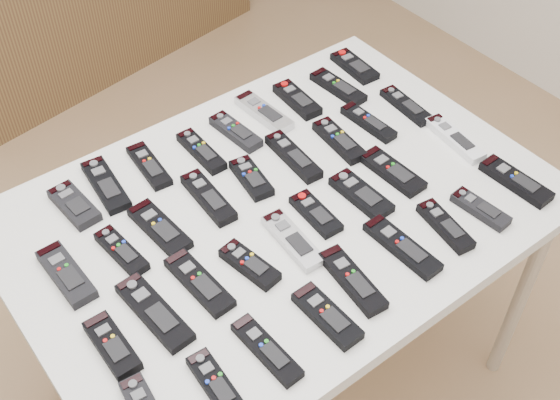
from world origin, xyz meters
TOP-DOWN VIEW (x-y plane):
  - ground at (0.00, 0.00)m, footprint 4.00×4.00m
  - table at (0.11, -0.13)m, footprint 1.25×0.88m
  - remote_0 at (-0.28, 0.15)m, footprint 0.07×0.15m
  - remote_1 at (-0.19, 0.17)m, footprint 0.08×0.20m
  - remote_2 at (-0.07, 0.17)m, footprint 0.06×0.17m
  - remote_3 at (0.06, 0.14)m, footprint 0.05×0.17m
  - remote_4 at (0.18, 0.14)m, footprint 0.06×0.17m
  - remote_5 at (0.28, 0.16)m, footprint 0.07×0.19m
  - remote_6 at (0.39, 0.15)m, footprint 0.06×0.16m
  - remote_7 at (0.52, 0.13)m, footprint 0.06×0.18m
  - remote_8 at (0.62, 0.18)m, footprint 0.07×0.16m
  - remote_9 at (-0.38, -0.02)m, footprint 0.06×0.18m
  - remote_10 at (-0.26, -0.04)m, footprint 0.06×0.16m
  - remote_11 at (-0.15, -0.03)m, footprint 0.07×0.18m
  - remote_12 at (-0.01, -0.01)m, footprint 0.06×0.19m
  - remote_13 at (0.11, -0.02)m, footprint 0.07×0.15m
  - remote_14 at (0.24, -0.02)m, footprint 0.06×0.19m
  - remote_15 at (0.37, -0.05)m, footprint 0.07×0.18m
  - remote_16 at (0.48, -0.04)m, footprint 0.05×0.17m
  - remote_17 at (0.61, -0.05)m, footprint 0.06×0.18m
  - remote_18 at (-0.39, -0.24)m, footprint 0.06×0.15m
  - remote_19 at (-0.28, -0.22)m, footprint 0.07×0.21m
  - remote_20 at (-0.17, -0.21)m, footprint 0.07×0.19m
  - remote_21 at (-0.05, -0.24)m, footprint 0.07×0.15m
  - remote_22 at (0.06, -0.24)m, footprint 0.06×0.19m
  - remote_23 at (0.16, -0.21)m, footprint 0.06×0.15m
  - remote_24 at (0.28, -0.23)m, footprint 0.07×0.17m
  - remote_25 at (0.40, -0.21)m, footprint 0.07×0.18m
  - remote_26 at (0.61, -0.22)m, footprint 0.07×0.19m
  - remote_28 at (-0.27, -0.44)m, footprint 0.06×0.16m
  - remote_29 at (-0.15, -0.43)m, footprint 0.05×0.18m
  - remote_30 at (-0.01, -0.44)m, footprint 0.06×0.17m
  - remote_31 at (0.09, -0.41)m, footprint 0.07×0.19m
  - remote_32 at (0.24, -0.40)m, footprint 0.06×0.20m
  - remote_33 at (0.37, -0.42)m, footprint 0.07×0.16m
  - remote_34 at (0.47, -0.43)m, footprint 0.06×0.15m
  - remote_35 at (0.61, -0.42)m, footprint 0.06×0.19m

SIDE VIEW (x-z plane):
  - ground at x=0.00m, z-range 0.00..0.00m
  - table at x=0.11m, z-range 0.33..1.11m
  - remote_2 at x=-0.07m, z-range 0.78..0.80m
  - remote_17 at x=0.61m, z-range 0.78..0.80m
  - remote_23 at x=0.16m, z-range 0.78..0.80m
  - remote_8 at x=0.62m, z-range 0.78..0.80m
  - remote_1 at x=-0.19m, z-range 0.78..0.80m
  - remote_7 at x=0.52m, z-range 0.78..0.80m
  - remote_11 at x=-0.15m, z-range 0.78..0.80m
  - remote_20 at x=-0.17m, z-range 0.78..0.80m
  - remote_22 at x=0.06m, z-range 0.78..0.80m
  - remote_25 at x=0.40m, z-range 0.78..0.80m
  - remote_29 at x=-0.15m, z-range 0.78..0.80m
  - remote_26 at x=0.61m, z-range 0.78..0.80m
  - remote_16 at x=0.48m, z-range 0.78..0.80m
  - remote_3 at x=0.06m, z-range 0.78..0.80m
  - remote_32 at x=0.24m, z-range 0.78..0.80m
  - remote_10 at x=-0.26m, z-range 0.78..0.80m
  - remote_19 at x=-0.28m, z-range 0.78..0.80m
  - remote_34 at x=0.47m, z-range 0.78..0.80m
  - remote_13 at x=0.11m, z-range 0.78..0.80m
  - remote_28 at x=-0.27m, z-range 0.78..0.80m
  - remote_24 at x=0.28m, z-range 0.78..0.80m
  - remote_4 at x=0.18m, z-range 0.78..0.80m
  - remote_0 at x=-0.28m, z-range 0.78..0.80m
  - remote_6 at x=0.39m, z-range 0.78..0.80m
  - remote_5 at x=0.28m, z-range 0.78..0.80m
  - remote_35 at x=0.61m, z-range 0.78..0.80m
  - remote_33 at x=0.37m, z-range 0.78..0.80m
  - remote_31 at x=0.09m, z-range 0.78..0.80m
  - remote_9 at x=-0.38m, z-range 0.78..0.80m
  - remote_15 at x=0.37m, z-range 0.78..0.80m
  - remote_30 at x=-0.01m, z-range 0.78..0.80m
  - remote_21 at x=-0.05m, z-range 0.78..0.80m
  - remote_12 at x=-0.01m, z-range 0.78..0.80m
  - remote_14 at x=0.24m, z-range 0.78..0.80m
  - remote_18 at x=-0.39m, z-range 0.78..0.80m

